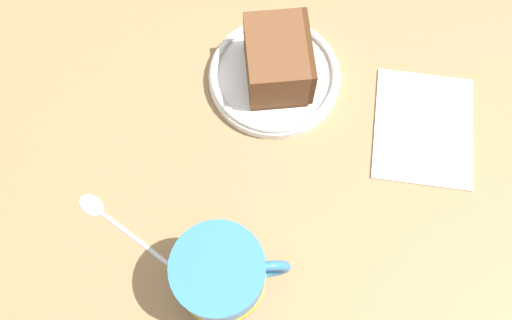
{
  "coord_description": "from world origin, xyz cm",
  "views": [
    {
      "loc": [
        20.61,
        15.41,
        54.49
      ],
      "look_at": [
        4.12,
        5.04,
        3.0
      ],
      "focal_mm": 37.61,
      "sensor_mm": 36.0,
      "label": 1
    }
  ],
  "objects_px": {
    "cake_slice": "(278,60)",
    "teaspoon": "(106,216)",
    "tea_mug": "(221,276)",
    "folded_napkin": "(424,127)",
    "small_plate": "(274,76)"
  },
  "relations": [
    {
      "from": "tea_mug",
      "to": "folded_napkin",
      "type": "height_order",
      "value": "tea_mug"
    },
    {
      "from": "teaspoon",
      "to": "folded_napkin",
      "type": "xyz_separation_m",
      "value": [
        -0.27,
        0.24,
        -0.0
      ]
    },
    {
      "from": "teaspoon",
      "to": "tea_mug",
      "type": "bearing_deg",
      "value": 93.77
    },
    {
      "from": "small_plate",
      "to": "folded_napkin",
      "type": "xyz_separation_m",
      "value": [
        -0.04,
        0.17,
        -0.01
      ]
    },
    {
      "from": "cake_slice",
      "to": "tea_mug",
      "type": "xyz_separation_m",
      "value": [
        0.22,
        0.08,
        -0.0
      ]
    },
    {
      "from": "small_plate",
      "to": "tea_mug",
      "type": "bearing_deg",
      "value": 19.15
    },
    {
      "from": "cake_slice",
      "to": "teaspoon",
      "type": "xyz_separation_m",
      "value": [
        0.23,
        -0.07,
        -0.04
      ]
    },
    {
      "from": "teaspoon",
      "to": "folded_napkin",
      "type": "height_order",
      "value": "teaspoon"
    },
    {
      "from": "tea_mug",
      "to": "small_plate",
      "type": "bearing_deg",
      "value": -160.85
    },
    {
      "from": "small_plate",
      "to": "folded_napkin",
      "type": "height_order",
      "value": "small_plate"
    },
    {
      "from": "tea_mug",
      "to": "cake_slice",
      "type": "bearing_deg",
      "value": -161.48
    },
    {
      "from": "small_plate",
      "to": "folded_napkin",
      "type": "bearing_deg",
      "value": 101.99
    },
    {
      "from": "tea_mug",
      "to": "teaspoon",
      "type": "xyz_separation_m",
      "value": [
        0.01,
        -0.14,
        -0.04
      ]
    },
    {
      "from": "tea_mug",
      "to": "teaspoon",
      "type": "bearing_deg",
      "value": -86.23
    },
    {
      "from": "cake_slice",
      "to": "folded_napkin",
      "type": "xyz_separation_m",
      "value": [
        -0.03,
        0.17,
        -0.04
      ]
    }
  ]
}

